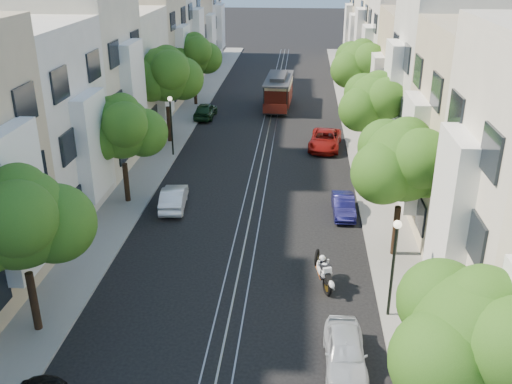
% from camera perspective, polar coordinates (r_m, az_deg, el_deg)
% --- Properties ---
extents(ground, '(200.00, 200.00, 0.00)m').
position_cam_1_polar(ground, '(45.45, 1.18, 5.94)').
color(ground, black).
rests_on(ground, ground).
extents(sidewalk_east, '(2.50, 80.00, 0.12)m').
position_cam_1_polar(sidewalk_east, '(45.59, 10.35, 5.70)').
color(sidewalk_east, gray).
rests_on(sidewalk_east, ground).
extents(sidewalk_west, '(2.50, 80.00, 0.12)m').
position_cam_1_polar(sidewalk_west, '(46.41, -7.84, 6.18)').
color(sidewalk_west, gray).
rests_on(sidewalk_west, ground).
extents(rail_left, '(0.06, 80.00, 0.02)m').
position_cam_1_polar(rail_left, '(45.48, 0.48, 5.97)').
color(rail_left, gray).
rests_on(rail_left, ground).
extents(rail_slot, '(0.06, 80.00, 0.02)m').
position_cam_1_polar(rail_slot, '(45.44, 1.18, 5.95)').
color(rail_slot, gray).
rests_on(rail_slot, ground).
extents(rail_right, '(0.06, 80.00, 0.02)m').
position_cam_1_polar(rail_right, '(45.41, 1.87, 5.94)').
color(rail_right, gray).
rests_on(rail_right, ground).
extents(lane_line, '(0.08, 80.00, 0.01)m').
position_cam_1_polar(lane_line, '(45.44, 1.18, 5.95)').
color(lane_line, tan).
rests_on(lane_line, ground).
extents(townhouses_east, '(7.75, 72.00, 12.00)m').
position_cam_1_polar(townhouses_east, '(44.98, 16.82, 11.60)').
color(townhouses_east, beige).
rests_on(townhouses_east, ground).
extents(townhouses_west, '(7.75, 72.00, 11.76)m').
position_cam_1_polar(townhouses_west, '(46.35, -13.93, 12.10)').
color(townhouses_west, silver).
rests_on(townhouses_west, ground).
extents(tree_e_a, '(4.72, 3.87, 6.27)m').
position_cam_1_polar(tree_e_a, '(16.03, 21.24, -13.56)').
color(tree_e_a, black).
rests_on(tree_e_a, ground).
extents(tree_e_b, '(4.93, 4.08, 6.68)m').
position_cam_1_polar(tree_e_b, '(26.25, 14.63, 2.83)').
color(tree_e_b, black).
rests_on(tree_e_b, ground).
extents(tree_e_c, '(4.84, 3.99, 6.52)m').
position_cam_1_polar(tree_e_c, '(36.69, 11.95, 8.65)').
color(tree_e_c, black).
rests_on(tree_e_c, ground).
extents(tree_e_d, '(5.01, 4.16, 6.85)m').
position_cam_1_polar(tree_e_d, '(47.31, 10.48, 12.35)').
color(tree_e_d, black).
rests_on(tree_e_d, ground).
extents(tree_w_a, '(4.93, 4.08, 6.68)m').
position_cam_1_polar(tree_w_a, '(21.71, -22.51, -2.66)').
color(tree_w_a, black).
rests_on(tree_w_a, ground).
extents(tree_w_b, '(4.72, 3.87, 6.27)m').
position_cam_1_polar(tree_w_b, '(32.18, -13.24, 6.11)').
color(tree_w_b, black).
rests_on(tree_w_b, ground).
extents(tree_w_c, '(5.13, 4.28, 7.09)m').
position_cam_1_polar(tree_w_c, '(42.29, -8.93, 11.45)').
color(tree_w_c, black).
rests_on(tree_w_c, ground).
extents(tree_w_d, '(4.84, 3.99, 6.52)m').
position_cam_1_polar(tree_w_d, '(52.95, -6.18, 13.44)').
color(tree_w_d, black).
rests_on(tree_w_d, ground).
extents(lamp_east, '(0.32, 0.32, 4.16)m').
position_cam_1_polar(lamp_east, '(22.39, 13.66, -6.09)').
color(lamp_east, black).
rests_on(lamp_east, ground).
extents(lamp_west, '(0.32, 0.32, 4.16)m').
position_cam_1_polar(lamp_west, '(39.81, -8.50, 7.43)').
color(lamp_west, black).
rests_on(lamp_west, ground).
extents(sportbike_rider, '(0.85, 2.02, 1.51)m').
position_cam_1_polar(sportbike_rider, '(24.79, 6.74, -7.78)').
color(sportbike_rider, black).
rests_on(sportbike_rider, ground).
extents(cable_car, '(2.57, 7.32, 2.78)m').
position_cam_1_polar(cable_car, '(52.54, 2.29, 10.19)').
color(cable_car, black).
rests_on(cable_car, ground).
extents(parked_car_e_near, '(1.47, 3.59, 1.22)m').
position_cam_1_polar(parked_car_e_near, '(20.89, 8.91, -15.45)').
color(parked_car_e_near, silver).
rests_on(parked_car_e_near, ground).
extents(parked_car_e_mid, '(1.22, 3.29, 1.07)m').
position_cam_1_polar(parked_car_e_mid, '(31.60, 8.74, -1.35)').
color(parked_car_e_mid, '#0C0B3A').
rests_on(parked_car_e_mid, ground).
extents(parked_car_e_far, '(2.68, 4.87, 1.29)m').
position_cam_1_polar(parked_car_e_far, '(41.98, 6.92, 5.21)').
color(parked_car_e_far, maroon).
rests_on(parked_car_e_far, ground).
extents(parked_car_w_mid, '(1.62, 3.77, 1.21)m').
position_cam_1_polar(parked_car_w_mid, '(32.37, -8.23, -0.57)').
color(parked_car_w_mid, silver).
rests_on(parked_car_w_mid, ground).
extents(parked_car_w_far, '(1.69, 3.95, 1.33)m').
position_cam_1_polar(parked_car_w_far, '(49.51, -5.09, 8.12)').
color(parked_car_w_far, black).
rests_on(parked_car_w_far, ground).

